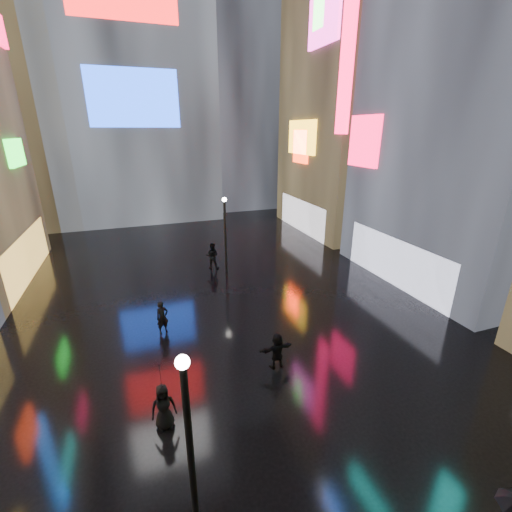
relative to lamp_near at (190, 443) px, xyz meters
name	(u,v)px	position (x,y,z in m)	size (l,w,h in m)	color
ground	(213,289)	(3.39, 13.28, -2.94)	(140.00, 140.00, 0.00)	black
building_right_mid	(505,17)	(19.37, 10.29, 12.04)	(10.28, 13.70, 30.00)	black
building_right_far	(358,73)	(19.37, 23.28, 11.03)	(10.28, 12.00, 28.00)	black
tower_main	(121,5)	(0.39, 37.26, 18.06)	(16.00, 14.20, 42.00)	black
tower_flank_right	(232,61)	(12.39, 39.28, 14.06)	(12.00, 12.00, 34.00)	black
tower_flank_left	(7,87)	(-10.61, 35.28, 10.06)	(10.00, 10.00, 26.00)	black
lamp_near	(190,443)	(0.00, 0.00, 0.00)	(0.30, 0.30, 5.20)	black
lamp_far	(225,231)	(4.93, 15.78, 0.00)	(0.30, 0.30, 5.20)	black
pedestrian_4	(163,407)	(-0.42, 3.54, -2.12)	(0.81, 0.53, 1.66)	black
pedestrian_5	(277,351)	(4.27, 5.14, -2.16)	(1.46, 0.46, 1.57)	black
pedestrian_6	(162,317)	(0.06, 9.38, -2.12)	(0.60, 0.39, 1.65)	black
pedestrian_7	(212,256)	(4.14, 16.65, -2.00)	(0.92, 0.71, 1.89)	black
umbrella_2	(160,375)	(-0.42, 3.54, -0.85)	(0.94, 0.96, 0.86)	black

